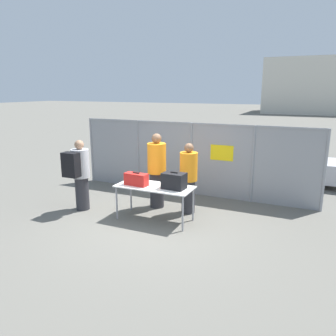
# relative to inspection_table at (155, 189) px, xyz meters

# --- Properties ---
(ground_plane) EXTENTS (120.00, 120.00, 0.00)m
(ground_plane) POSITION_rel_inspection_table_xyz_m (0.07, -0.19, -0.71)
(ground_plane) COLOR #605E56
(fence_section) EXTENTS (6.62, 0.07, 1.96)m
(fence_section) POSITION_rel_inspection_table_xyz_m (0.08, 2.08, 0.32)
(fence_section) COLOR gray
(fence_section) RESTS_ON ground_plane
(inspection_table) EXTENTS (1.68, 0.73, 0.78)m
(inspection_table) POSITION_rel_inspection_table_xyz_m (0.00, 0.00, 0.00)
(inspection_table) COLOR silver
(inspection_table) RESTS_ON ground_plane
(suitcase_red) EXTENTS (0.53, 0.25, 0.29)m
(suitcase_red) POSITION_rel_inspection_table_xyz_m (-0.39, -0.10, 0.20)
(suitcase_red) COLOR red
(suitcase_red) RESTS_ON inspection_table
(suitcase_black) EXTENTS (0.49, 0.35, 0.36)m
(suitcase_black) POSITION_rel_inspection_table_xyz_m (0.46, 0.01, 0.23)
(suitcase_black) COLOR black
(suitcase_black) RESTS_ON inspection_table
(traveler_hooded) EXTENTS (0.41, 0.64, 1.68)m
(traveler_hooded) POSITION_rel_inspection_table_xyz_m (-1.87, -0.17, 0.21)
(traveler_hooded) COLOR #2D2D33
(traveler_hooded) RESTS_ON ground_plane
(security_worker_near) EXTENTS (0.45, 0.45, 1.81)m
(security_worker_near) POSITION_rel_inspection_table_xyz_m (-0.32, 0.77, 0.22)
(security_worker_near) COLOR #2D2D33
(security_worker_near) RESTS_ON ground_plane
(security_worker_far) EXTENTS (0.41, 0.41, 1.64)m
(security_worker_far) POSITION_rel_inspection_table_xyz_m (0.51, 0.72, 0.14)
(security_worker_far) COLOR #2D2D33
(security_worker_far) RESTS_ON ground_plane
(utility_trailer) EXTENTS (3.94, 2.05, 0.73)m
(utility_trailer) POSITION_rel_inspection_table_xyz_m (2.54, 4.52, -0.29)
(utility_trailer) COLOR #B2B2B7
(utility_trailer) RESTS_ON ground_plane
(distant_hangar) EXTENTS (14.12, 8.93, 6.40)m
(distant_hangar) POSITION_rel_inspection_table_xyz_m (4.00, 38.64, 2.49)
(distant_hangar) COLOR beige
(distant_hangar) RESTS_ON ground_plane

